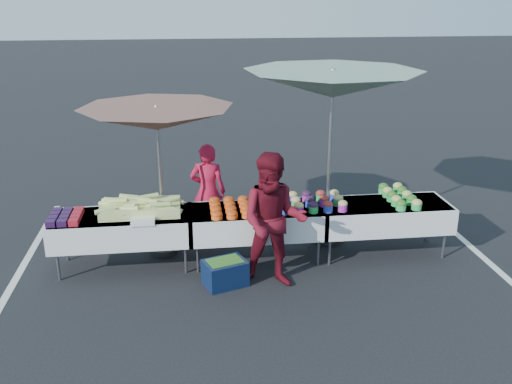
{
  "coord_description": "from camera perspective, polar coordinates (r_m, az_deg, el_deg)",
  "views": [
    {
      "loc": [
        -0.91,
        -7.2,
        3.56
      ],
      "look_at": [
        0.0,
        0.0,
        1.0
      ],
      "focal_mm": 40.0,
      "sensor_mm": 36.0,
      "label": 1
    }
  ],
  "objects": [
    {
      "name": "ground",
      "position": [
        8.08,
        -0.0,
        -6.7
      ],
      "size": [
        80.0,
        80.0,
        0.0
      ],
      "primitive_type": "plane",
      "color": "black"
    },
    {
      "name": "stripe_left",
      "position": [
        8.35,
        -22.55,
        -7.4
      ],
      "size": [
        0.1,
        5.0,
        0.0
      ],
      "primitive_type": "cube",
      "color": "silver",
      "rests_on": "ground"
    },
    {
      "name": "stripe_right",
      "position": [
        9.02,
        20.7,
        -5.14
      ],
      "size": [
        0.1,
        5.0,
        0.0
      ],
      "primitive_type": "cube",
      "color": "silver",
      "rests_on": "ground"
    },
    {
      "name": "table_left",
      "position": [
        7.84,
        -13.19,
        -3.42
      ],
      "size": [
        1.86,
        0.81,
        0.75
      ],
      "color": "white",
      "rests_on": "ground"
    },
    {
      "name": "table_center",
      "position": [
        7.84,
        -0.0,
        -2.87
      ],
      "size": [
        1.86,
        0.81,
        0.75
      ],
      "color": "white",
      "rests_on": "ground"
    },
    {
      "name": "table_right",
      "position": [
        8.24,
        12.52,
        -2.21
      ],
      "size": [
        1.86,
        0.81,
        0.75
      ],
      "color": "white",
      "rests_on": "ground"
    },
    {
      "name": "berry_punnets",
      "position": [
        7.82,
        -18.53,
        -2.36
      ],
      "size": [
        0.4,
        0.54,
        0.08
      ],
      "color": "black",
      "rests_on": "table_left"
    },
    {
      "name": "corn_pile",
      "position": [
        7.76,
        -11.42,
        -1.48
      ],
      "size": [
        1.16,
        0.57,
        0.26
      ],
      "color": "#9FC766",
      "rests_on": "table_left"
    },
    {
      "name": "plastic_bags",
      "position": [
        7.46,
        -11.23,
        -2.87
      ],
      "size": [
        0.3,
        0.25,
        0.05
      ],
      "primitive_type": "cube",
      "color": "white",
      "rests_on": "table_left"
    },
    {
      "name": "carrot_bowls",
      "position": [
        7.72,
        -2.57,
        -1.53
      ],
      "size": [
        0.55,
        0.69,
        0.11
      ],
      "color": "orange",
      "rests_on": "table_center"
    },
    {
      "name": "potato_cups",
      "position": [
        7.87,
        5.42,
        -0.93
      ],
      "size": [
        0.94,
        0.58,
        0.16
      ],
      "color": "blue",
      "rests_on": "table_right"
    },
    {
      "name": "bean_baskets",
      "position": [
        8.32,
        14.15,
        -0.38
      ],
      "size": [
        0.36,
        0.86,
        0.15
      ],
      "color": "green",
      "rests_on": "table_right"
    },
    {
      "name": "vendor",
      "position": [
        8.55,
        -4.82,
        0.06
      ],
      "size": [
        0.6,
        0.47,
        1.47
      ],
      "primitive_type": "imported",
      "rotation": [
        0.0,
        0.0,
        2.91
      ],
      "color": "#C01537",
      "rests_on": "ground"
    },
    {
      "name": "customer",
      "position": [
        7.06,
        1.76,
        -2.95
      ],
      "size": [
        0.96,
        0.81,
        1.74
      ],
      "primitive_type": "imported",
      "rotation": [
        0.0,
        0.0,
        -0.2
      ],
      "color": "maroon",
      "rests_on": "ground"
    },
    {
      "name": "umbrella_left",
      "position": [
        7.78,
        -9.89,
        7.14
      ],
      "size": [
        2.39,
        2.39,
        2.14
      ],
      "rotation": [
        0.0,
        0.0,
        0.15
      ],
      "color": "black",
      "rests_on": "ground"
    },
    {
      "name": "umbrella_right",
      "position": [
        8.09,
        7.67,
        10.52
      ],
      "size": [
        3.09,
        3.09,
        2.57
      ],
      "rotation": [
        0.0,
        0.0,
        -0.27
      ],
      "color": "black",
      "rests_on": "ground"
    },
    {
      "name": "storage_bin",
      "position": [
        7.35,
        -3.11,
        -8.01
      ],
      "size": [
        0.62,
        0.53,
        0.34
      ],
      "rotation": [
        0.0,
        0.0,
        0.34
      ],
      "color": "#0B193A",
      "rests_on": "ground"
    }
  ]
}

